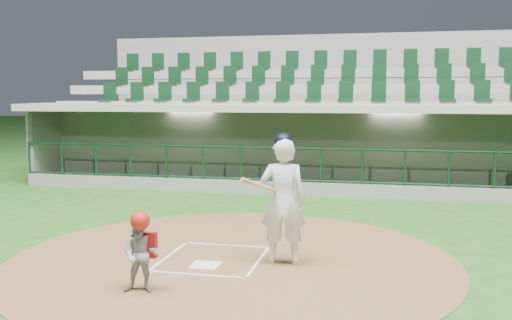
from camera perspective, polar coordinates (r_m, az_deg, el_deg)
The scene contains 8 objects.
ground at distance 9.61m, azimuth -3.81°, elevation -9.41°, with size 120.00×120.00×0.00m, color #1E4F16.
dirt_circle at distance 9.35m, azimuth -2.37°, elevation -9.82°, with size 7.20×7.20×0.01m, color brown.
home_plate at distance 8.96m, azimuth -5.08°, elevation -10.45°, with size 0.43×0.43×0.02m, color white.
batter_box_chalk at distance 9.33m, azimuth -4.33°, elevation -9.80°, with size 1.55×1.80×0.01m.
dugout_structure at distance 16.96m, azimuth 3.78°, elevation 0.78°, with size 16.40×3.70×3.00m.
seating_deck at distance 19.99m, azimuth 4.92°, elevation 2.94°, with size 17.00×6.72×5.15m.
batter at distance 8.86m, azimuth 2.70°, elevation -3.95°, with size 0.92×0.92×2.05m.
catcher at distance 7.82m, azimuth -11.43°, elevation -8.96°, with size 0.55×0.45×1.10m.
Camera 1 is at (2.60, -8.88, 2.61)m, focal length 40.00 mm.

